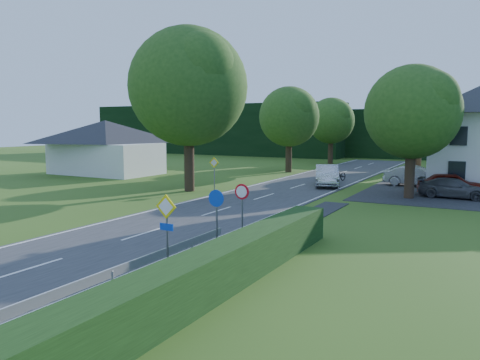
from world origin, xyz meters
The scene contains 24 objects.
road centered at (0.00, 20.00, 0.02)m, with size 7.00×80.00×0.04m, color #333335.
parking_pad centered at (12.00, 33.00, 0.02)m, with size 14.00×16.00×0.04m, color #242426.
line_edge_left centered at (-3.25, 20.00, 0.04)m, with size 0.12×80.00×0.01m, color white.
line_edge_right centered at (3.25, 20.00, 0.04)m, with size 0.12×80.00×0.01m, color white.
line_centre centered at (0.00, 20.00, 0.04)m, with size 0.12×80.00×0.01m, color white, non-canonical shape.
tree_main centered at (-6.00, 24.00, 5.82)m, with size 9.40×9.40×11.64m, color #254D17, non-canonical shape.
tree_left_far centered at (-5.00, 40.00, 4.29)m, with size 7.00×7.00×8.58m, color #254D17, non-canonical shape.
tree_right_far centered at (7.00, 42.00, 4.54)m, with size 7.40×7.40×9.09m, color #254D17, non-canonical shape.
tree_left_back centered at (-4.50, 52.00, 4.04)m, with size 6.60×6.60×8.07m, color #254D17, non-canonical shape.
tree_right_back centered at (6.00, 50.00, 3.78)m, with size 6.20×6.20×7.56m, color #254D17, non-canonical shape.
tree_right_mid centered at (8.50, 28.00, 4.29)m, with size 7.00×7.00×8.58m, color #254D17, non-canonical shape.
treeline_left centered at (-28.00, 62.00, 4.00)m, with size 44.00×6.00×8.00m, color black.
treeline_right centered at (8.00, 66.00, 3.50)m, with size 30.00×5.00×7.00m, color black.
bungalow_left centered at (-20.00, 30.00, 2.71)m, with size 11.00×6.50×5.20m.
streetlight centered at (8.06, 30.00, 4.46)m, with size 2.03×0.18×8.00m.
sign_priority_right centered at (4.30, 7.98, 1.80)m, with size 0.78×0.09×2.59m.
sign_roundabout centered at (4.30, 10.98, 1.67)m, with size 0.64×0.08×2.37m.
sign_speed_limit centered at (4.30, 12.97, 1.77)m, with size 0.64×0.11×2.37m.
sign_priority_left centered at (-4.50, 24.98, 1.72)m, with size 0.78×0.09×2.44m.
moving_car centered at (1.87, 31.33, 0.85)m, with size 1.72×4.93×1.63m, color silver.
motorcycle centered at (1.80, 34.57, 0.59)m, with size 0.73×2.09×1.10m, color black.
parked_car_red centered at (10.83, 30.65, 0.80)m, with size 1.79×4.45×1.51m, color #63140B.
parked_car_silver_a centered at (8.01, 34.45, 0.82)m, with size 1.66×4.76×1.57m, color #9D9CA0.
parked_car_grey centered at (11.06, 29.41, 0.67)m, with size 1.78×4.37×1.27m, color #4C4C51.
Camera 1 is at (13.30, -3.62, 4.76)m, focal length 35.00 mm.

